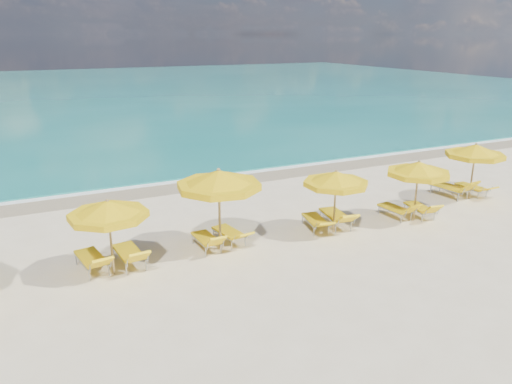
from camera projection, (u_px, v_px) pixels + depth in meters
name	position (u px, v px, depth m)	size (l,w,h in m)	color
ground_plane	(276.00, 240.00, 16.09)	(120.00, 120.00, 0.00)	beige
ocean	(79.00, 92.00, 57.23)	(120.00, 80.00, 0.30)	#147168
wet_sand_band	(199.00, 182.00, 22.43)	(120.00, 2.60, 0.01)	tan
foam_line	(193.00, 177.00, 23.12)	(120.00, 1.20, 0.03)	white
whitecap_near	(41.00, 152.00, 28.15)	(14.00, 0.36, 0.05)	white
whitecap_far	(223.00, 117.00, 40.00)	(18.00, 0.30, 0.05)	white
umbrella_1	(108.00, 210.00, 13.26)	(2.66, 2.66, 2.19)	tan
umbrella_2	(219.00, 180.00, 14.74)	(3.06, 3.06, 2.59)	tan
umbrella_3	(336.00, 179.00, 16.16)	(2.81, 2.81, 2.17)	tan
umbrella_4	(418.00, 169.00, 17.20)	(2.91, 2.91, 2.22)	tan
umbrella_5	(475.00, 151.00, 19.54)	(2.73, 2.73, 2.30)	tan
lounger_1_left	(92.00, 263.00, 13.93)	(0.88, 1.89, 0.80)	#A5A8AD
lounger_1_right	(130.00, 258.00, 14.26)	(0.77, 1.89, 0.83)	#A5A8AD
lounger_2_left	(207.00, 243.00, 15.35)	(0.62, 1.65, 0.76)	#A5A8AD
lounger_2_right	(230.00, 237.00, 15.82)	(0.81, 1.78, 0.68)	#A5A8AD
lounger_3_left	(316.00, 224.00, 16.86)	(0.91, 1.83, 0.67)	#A5A8AD
lounger_3_right	(336.00, 220.00, 17.18)	(0.93, 2.00, 0.82)	#A5A8AD
lounger_4_left	(396.00, 212.00, 17.99)	(0.69, 1.66, 0.78)	#A5A8AD
lounger_4_right	(420.00, 211.00, 18.09)	(0.79, 1.71, 0.76)	#A5A8AD
lounger_5_left	(450.00, 191.00, 20.29)	(0.87, 1.99, 0.94)	#A5A8AD
lounger_5_right	(472.00, 190.00, 20.52)	(0.62, 1.75, 0.63)	#A5A8AD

